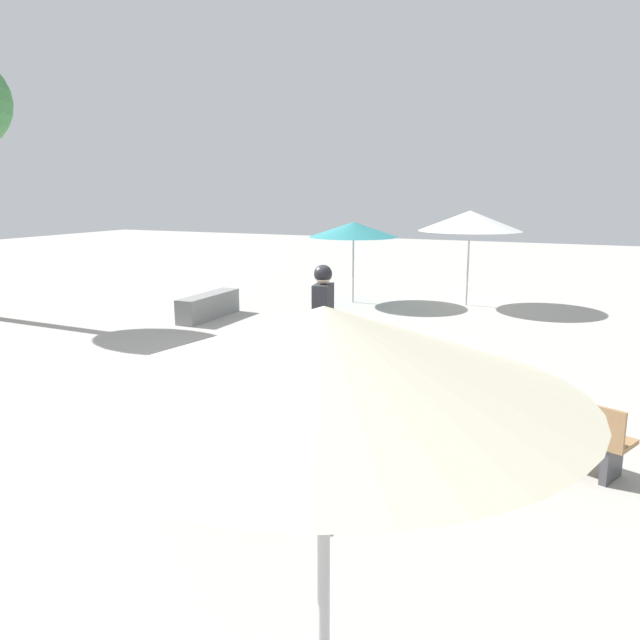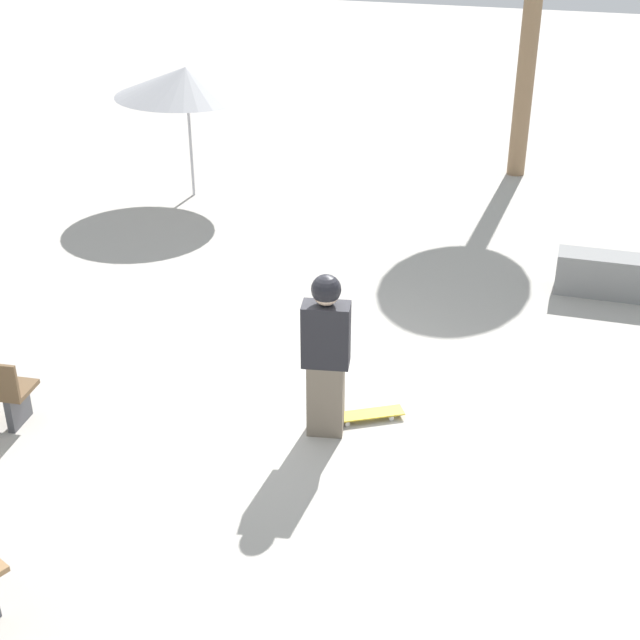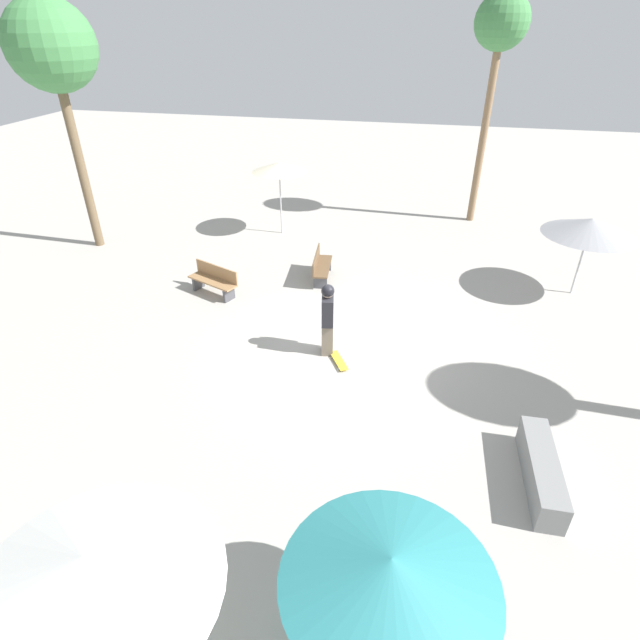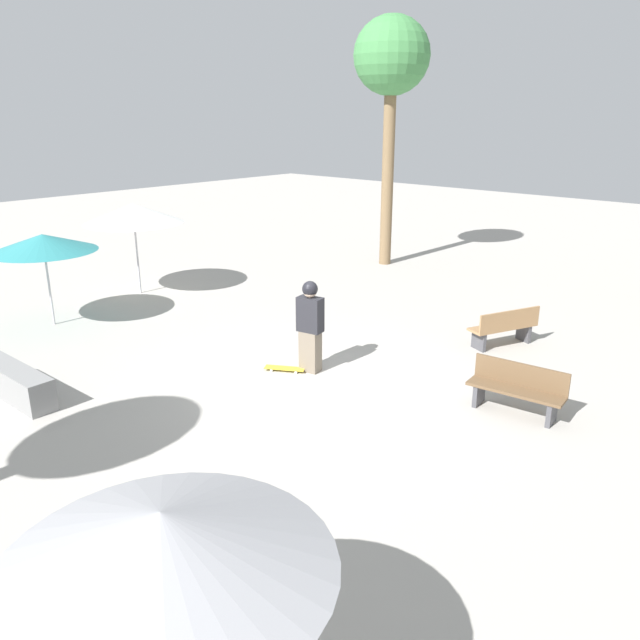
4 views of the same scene
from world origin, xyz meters
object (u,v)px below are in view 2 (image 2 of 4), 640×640
(skateboard, at_px, (367,414))
(concrete_ledge, at_px, (634,278))
(shade_umbrella_grey, at_px, (186,81))
(skater_main, at_px, (326,350))

(skateboard, relative_size, concrete_ledge, 0.37)
(shade_umbrella_grey, bearing_deg, skater_main, -144.64)
(skateboard, bearing_deg, concrete_ledge, 25.65)
(skateboard, relative_size, shade_umbrella_grey, 0.32)
(skater_main, xyz_separation_m, shade_umbrella_grey, (6.38, 4.53, 1.06))
(skater_main, bearing_deg, concrete_ledge, 44.18)
(skater_main, height_order, concrete_ledge, skater_main)
(skater_main, relative_size, skateboard, 2.31)
(skater_main, xyz_separation_m, concrete_ledge, (4.41, -3.07, -0.70))
(skater_main, xyz_separation_m, skateboard, (0.35, -0.37, -0.93))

